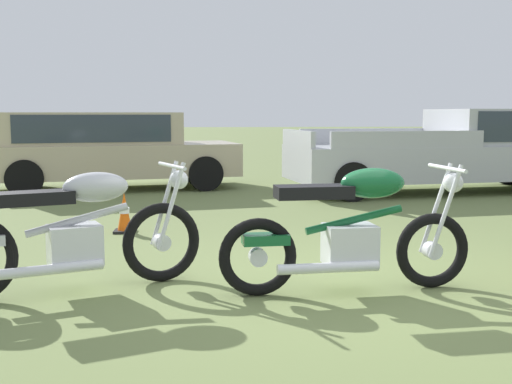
{
  "coord_description": "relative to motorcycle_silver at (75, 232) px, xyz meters",
  "views": [
    {
      "loc": [
        -1.13,
        -5.03,
        1.42
      ],
      "look_at": [
        -0.69,
        1.49,
        0.61
      ],
      "focal_mm": 44.93,
      "sensor_mm": 36.0,
      "label": 1
    }
  ],
  "objects": [
    {
      "name": "ground_plane",
      "position": [
        2.22,
        -0.04,
        -0.48
      ],
      "size": [
        120.0,
        120.0,
        0.0
      ],
      "primitive_type": "plane",
      "color": "olive"
    },
    {
      "name": "traffic_cone",
      "position": [
        0.04,
        2.56,
        -0.26
      ],
      "size": [
        0.25,
        0.25,
        0.48
      ],
      "color": "#EA590F",
      "rests_on": "ground"
    },
    {
      "name": "car_beige",
      "position": [
        -0.93,
        7.03,
        0.35
      ],
      "size": [
        4.78,
        2.62,
        1.43
      ],
      "rotation": [
        0.0,
        0.0,
        0.21
      ],
      "color": "#BCAD8C",
      "rests_on": "ground"
    },
    {
      "name": "motorcycle_silver",
      "position": [
        0.0,
        0.0,
        0.0
      ],
      "size": [
        2.02,
        1.08,
        1.02
      ],
      "rotation": [
        0.0,
        0.0,
        0.39
      ],
      "color": "black",
      "rests_on": "ground"
    },
    {
      "name": "motorcycle_green",
      "position": [
        2.18,
        -0.14,
        0.01
      ],
      "size": [
        2.06,
        0.66,
        1.02
      ],
      "rotation": [
        0.0,
        0.0,
        0.1
      ],
      "color": "black",
      "rests_on": "ground"
    },
    {
      "name": "pickup_truck_silver",
      "position": [
        5.45,
        6.25,
        0.27
      ],
      "size": [
        5.6,
        2.61,
        1.49
      ],
      "rotation": [
        0.0,
        0.0,
        0.16
      ],
      "color": "#B2B5BA",
      "rests_on": "ground"
    }
  ]
}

